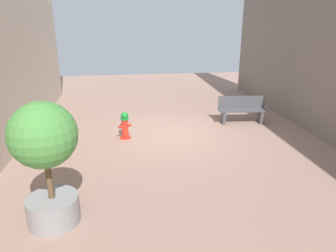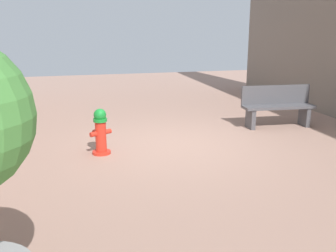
# 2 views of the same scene
# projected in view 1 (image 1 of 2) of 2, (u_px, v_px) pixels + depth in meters

# --- Properties ---
(ground_plane) EXTENTS (23.40, 23.40, 0.00)m
(ground_plane) POSITION_uv_depth(u_px,v_px,m) (171.00, 134.00, 10.21)
(ground_plane) COLOR #9E7A6B
(fire_hydrant) EXTENTS (0.42, 0.40, 0.85)m
(fire_hydrant) POSITION_uv_depth(u_px,v_px,m) (125.00, 125.00, 9.70)
(fire_hydrant) COLOR red
(fire_hydrant) RESTS_ON ground_plane
(bench_near) EXTENTS (1.70, 0.57, 0.95)m
(bench_near) POSITION_uv_depth(u_px,v_px,m) (242.00, 109.00, 11.16)
(bench_near) COLOR #4C4C51
(bench_near) RESTS_ON ground_plane
(planter_tree) EXTENTS (1.15, 1.15, 2.29)m
(planter_tree) POSITION_uv_depth(u_px,v_px,m) (46.00, 153.00, 5.34)
(planter_tree) COLOR gray
(planter_tree) RESTS_ON ground_plane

